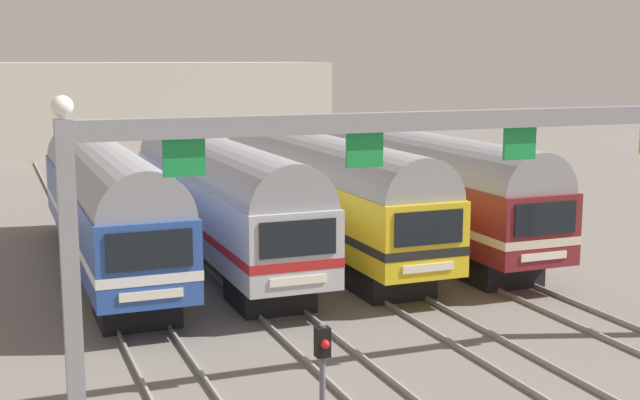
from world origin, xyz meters
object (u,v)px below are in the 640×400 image
at_px(commuter_train_yellow, 320,186).
at_px(commuter_train_maroon, 413,181).
at_px(yard_signal_mast, 323,362).
at_px(commuter_train_blue, 105,199).
at_px(commuter_train_stainless, 217,192).
at_px(catenary_gantry, 444,168).

bearing_deg(commuter_train_yellow, commuter_train_maroon, -0.06).
bearing_deg(yard_signal_mast, commuter_train_yellow, 68.96).
xyz_separation_m(commuter_train_blue, commuter_train_maroon, (12.45, -0.00, -0.00)).
relative_size(commuter_train_blue, yard_signal_mast, 7.10).
bearing_deg(yard_signal_mast, commuter_train_stainless, 82.69).
bearing_deg(commuter_train_yellow, yard_signal_mast, -111.04).
relative_size(commuter_train_stainless, commuter_train_maroon, 1.00).
bearing_deg(catenary_gantry, commuter_train_maroon, 65.24).
xyz_separation_m(commuter_train_yellow, commuter_train_maroon, (4.15, -0.00, -0.00)).
distance_m(commuter_train_stainless, catenary_gantry, 13.87).
distance_m(commuter_train_stainless, yard_signal_mast, 16.34).
relative_size(commuter_train_stainless, yard_signal_mast, 7.10).
bearing_deg(commuter_train_blue, commuter_train_stainless, 0.00).
distance_m(catenary_gantry, yard_signal_mast, 5.96).
bearing_deg(commuter_train_stainless, commuter_train_yellow, 0.00).
bearing_deg(commuter_train_yellow, commuter_train_stainless, 180.00).
height_order(commuter_train_blue, commuter_train_stainless, same).
height_order(commuter_train_yellow, catenary_gantry, catenary_gantry).
xyz_separation_m(commuter_train_yellow, yard_signal_mast, (-6.22, -16.18, -0.90)).
bearing_deg(yard_signal_mast, commuter_train_blue, 97.31).
distance_m(commuter_train_stainless, commuter_train_maroon, 8.30).
distance_m(commuter_train_blue, commuter_train_yellow, 8.30).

